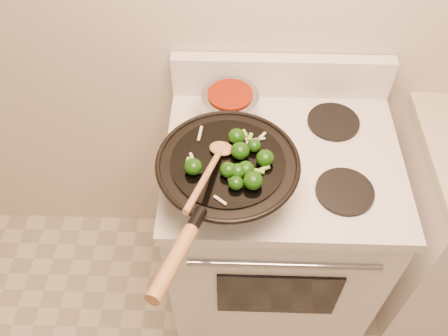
{
  "coord_description": "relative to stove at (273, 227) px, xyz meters",
  "views": [
    {
      "loc": [
        -0.38,
        0.15,
        2.1
      ],
      "look_at": [
        -0.41,
        1.01,
        1.03
      ],
      "focal_mm": 38.0,
      "sensor_mm": 36.0,
      "label": 1
    }
  ],
  "objects": [
    {
      "name": "stove",
      "position": [
        0.0,
        0.0,
        0.0
      ],
      "size": [
        0.78,
        0.67,
        1.08
      ],
      "color": "white",
      "rests_on": "ground"
    },
    {
      "name": "saucepan",
      "position": [
        -0.18,
        0.15,
        0.52
      ],
      "size": [
        0.19,
        0.3,
        0.11
      ],
      "color": "#999CA1",
      "rests_on": "stove"
    },
    {
      "name": "wooden_spoon",
      "position": [
        -0.22,
        -0.2,
        0.62
      ],
      "size": [
        0.13,
        0.32,
        0.1
      ],
      "color": "#A06E3F",
      "rests_on": "wok"
    },
    {
      "name": "wok",
      "position": [
        -0.18,
        -0.16,
        0.53
      ],
      "size": [
        0.42,
        0.68,
        0.22
      ],
      "color": "black",
      "rests_on": "stove"
    },
    {
      "name": "stirfry",
      "position": [
        -0.15,
        -0.17,
        0.61
      ],
      "size": [
        0.26,
        0.29,
        0.05
      ],
      "color": "#113708",
      "rests_on": "wok"
    }
  ]
}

